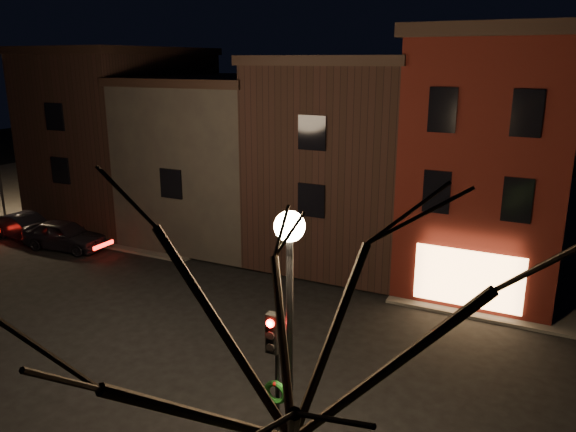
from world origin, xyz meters
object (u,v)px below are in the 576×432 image
Objects in this scene: street_lamp_near at (290,281)px; bare_tree_right at (293,293)px; traffic_signal at (275,369)px; parked_car_a at (64,235)px; parked_car_b at (26,227)px.

bare_tree_right reaches higher than street_lamp_near.
parked_car_a is (-17.23, 9.56, -2.06)m from traffic_signal.
traffic_signal is at bearing 140.63° from street_lamp_near.
parked_car_b is (-22.19, 12.74, -5.45)m from bare_tree_right.
parked_car_b is (-3.06, 0.20, -0.06)m from parked_car_a.
traffic_signal is at bearing 122.41° from bare_tree_right.
traffic_signal is 19.81m from parked_car_a.
parked_car_a is (-17.83, 10.05, -4.43)m from street_lamp_near.
bare_tree_right is 1.93× the size of parked_car_a.
parked_car_b is at bearing 154.33° from traffic_signal.
bare_tree_right is at bearing -57.59° from traffic_signal.
bare_tree_right is at bearing -113.85° from parked_car_b.
bare_tree_right reaches higher than traffic_signal.
bare_tree_right reaches higher than parked_car_b.
bare_tree_right is (1.30, -2.50, 0.97)m from street_lamp_near.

